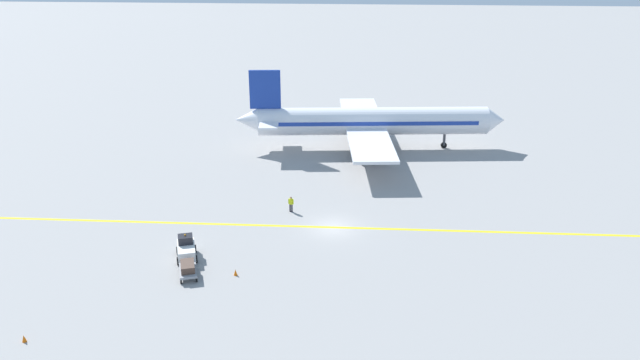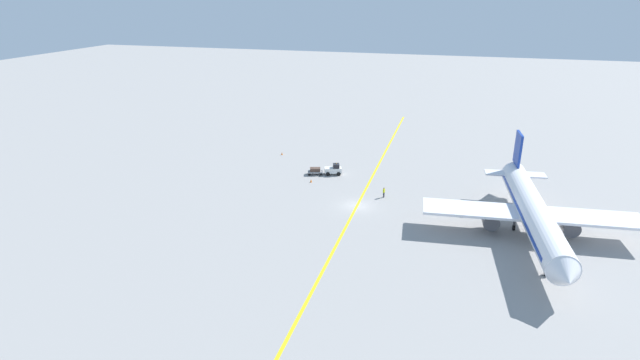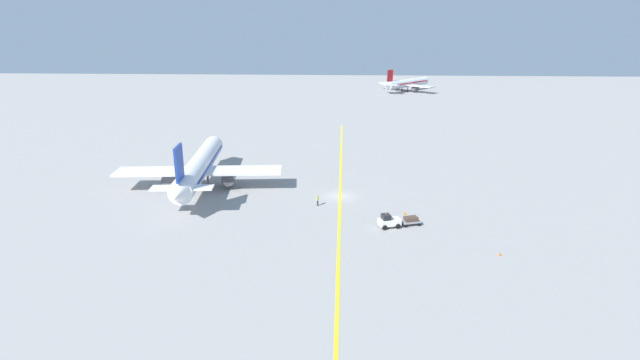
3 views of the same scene
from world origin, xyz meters
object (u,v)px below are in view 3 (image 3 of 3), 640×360
at_px(airplane_at_gate, 199,166).
at_px(baggage_tug_white, 389,221).
at_px(baggage_cart_trailing, 411,220).
at_px(airplane_distant_taxiing, 407,83).
at_px(traffic_cone_mid_apron, 404,213).
at_px(ground_crew_worker, 318,200).
at_px(traffic_cone_near_nose, 500,254).

distance_m(airplane_at_gate, baggage_tug_white, 35.16).
bearing_deg(baggage_cart_trailing, airplane_at_gate, 156.09).
xyz_separation_m(airplane_distant_taxiing, traffic_cone_mid_apron, (-16.05, -141.37, -3.06)).
height_order(airplane_distant_taxiing, baggage_tug_white, airplane_distant_taxiing).
height_order(baggage_tug_white, traffic_cone_mid_apron, baggage_tug_white).
xyz_separation_m(airplane_distant_taxiing, baggage_cart_trailing, (-15.61, -145.30, -2.58)).
bearing_deg(baggage_cart_trailing, airplane_distant_taxiing, 83.87).
distance_m(airplane_distant_taxiing, traffic_cone_mid_apron, 142.31).
relative_size(airplane_at_gate, ground_crew_worker, 21.16).
xyz_separation_m(baggage_cart_trailing, ground_crew_worker, (-13.50, 7.14, 0.15)).
relative_size(airplane_at_gate, baggage_tug_white, 10.74).
bearing_deg(traffic_cone_mid_apron, airplane_distant_taxiing, 83.52).
bearing_deg(baggage_cart_trailing, traffic_cone_mid_apron, 96.34).
distance_m(baggage_tug_white, traffic_cone_mid_apron, 5.65).
height_order(airplane_at_gate, traffic_cone_near_nose, airplane_at_gate).
bearing_deg(traffic_cone_mid_apron, airplane_at_gate, 161.60).
relative_size(ground_crew_worker, traffic_cone_mid_apron, 3.05).
bearing_deg(baggage_tug_white, airplane_distant_taxiing, 82.69).
bearing_deg(traffic_cone_near_nose, ground_crew_worker, 144.87).
distance_m(airplane_at_gate, airplane_distant_taxiing, 139.34).
bearing_deg(baggage_cart_trailing, baggage_tug_white, -162.62).
distance_m(airplane_distant_taxiing, ground_crew_worker, 141.21).
bearing_deg(traffic_cone_mid_apron, baggage_cart_trailing, -83.66).
distance_m(baggage_tug_white, ground_crew_worker, 13.16).
xyz_separation_m(airplane_distant_taxiing, ground_crew_worker, (-29.11, -138.16, -2.43)).
height_order(airplane_at_gate, traffic_cone_mid_apron, airplane_at_gate).
bearing_deg(airplane_distant_taxiing, baggage_cart_trailing, -96.13).
bearing_deg(traffic_cone_near_nose, traffic_cone_mid_apron, 127.67).
distance_m(airplane_distant_taxiing, baggage_tug_white, 147.50).
distance_m(baggage_cart_trailing, traffic_cone_near_nose, 13.34).
bearing_deg(traffic_cone_near_nose, baggage_tug_white, 147.47).
height_order(airplane_distant_taxiing, traffic_cone_mid_apron, airplane_distant_taxiing).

